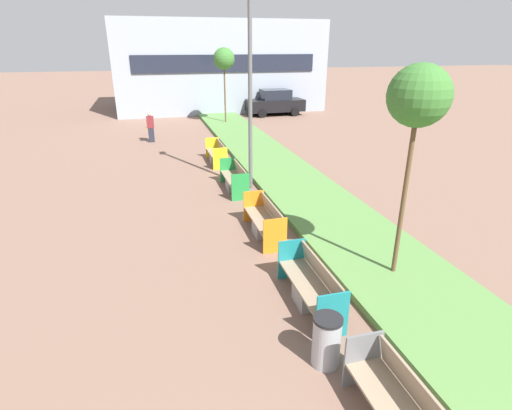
% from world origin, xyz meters
% --- Properties ---
extents(planter_grass_strip, '(2.80, 120.00, 0.18)m').
position_xyz_m(planter_grass_strip, '(3.20, 12.00, 0.09)').
color(planter_grass_strip, '#568442').
rests_on(planter_grass_strip, ground).
extents(building_backdrop, '(15.79, 9.01, 6.66)m').
position_xyz_m(building_backdrop, '(4.00, 34.71, 3.33)').
color(building_backdrop, '#939EAD').
rests_on(building_backdrop, ground).
extents(bench_teal_frame, '(0.65, 2.15, 0.94)m').
position_xyz_m(bench_teal_frame, '(0.94, 6.69, 0.37)').
color(bench_teal_frame, gray).
rests_on(bench_teal_frame, ground).
extents(bench_orange_frame, '(0.65, 2.12, 0.94)m').
position_xyz_m(bench_orange_frame, '(0.94, 9.98, 0.37)').
color(bench_orange_frame, gray).
rests_on(bench_orange_frame, ground).
extents(bench_green_frame, '(0.65, 2.14, 0.94)m').
position_xyz_m(bench_green_frame, '(0.94, 13.80, 0.37)').
color(bench_green_frame, gray).
rests_on(bench_green_frame, ground).
extents(bench_yellow_frame, '(0.65, 2.06, 0.94)m').
position_xyz_m(bench_yellow_frame, '(0.94, 17.49, 0.37)').
color(bench_yellow_frame, gray).
rests_on(bench_yellow_frame, ground).
extents(litter_bin, '(0.48, 0.48, 0.91)m').
position_xyz_m(litter_bin, '(0.55, 5.10, 0.46)').
color(litter_bin, '#9EA0A5').
rests_on(litter_bin, ground).
extents(street_lamp_post, '(0.24, 0.44, 7.91)m').
position_xyz_m(street_lamp_post, '(1.55, 13.90, 4.34)').
color(street_lamp_post, '#56595B').
rests_on(street_lamp_post, ground).
extents(sapling_tree_near, '(1.21, 1.21, 4.63)m').
position_xyz_m(sapling_tree_near, '(3.13, 7.13, 3.98)').
color(sapling_tree_near, brown).
rests_on(sapling_tree_near, ground).
extents(sapling_tree_far, '(1.34, 1.34, 4.77)m').
position_xyz_m(sapling_tree_far, '(3.13, 26.60, 4.07)').
color(sapling_tree_far, brown).
rests_on(sapling_tree_far, ground).
extents(pedestrian_walking, '(0.53, 0.24, 1.59)m').
position_xyz_m(pedestrian_walking, '(-1.77, 22.57, 0.80)').
color(pedestrian_walking, '#232633').
rests_on(pedestrian_walking, ground).
extents(parked_car_distant, '(4.24, 2.00, 1.86)m').
position_xyz_m(parked_car_distant, '(7.44, 29.34, 0.91)').
color(parked_car_distant, black).
rests_on(parked_car_distant, ground).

